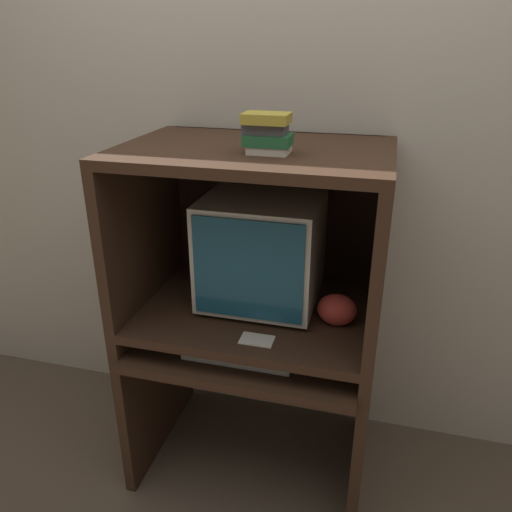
{
  "coord_description": "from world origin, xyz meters",
  "views": [
    {
      "loc": [
        0.43,
        -1.3,
        1.71
      ],
      "look_at": [
        0.0,
        0.32,
        0.97
      ],
      "focal_mm": 35.0,
      "sensor_mm": 36.0,
      "label": 1
    }
  ],
  "objects_px": {
    "mouse": "(315,362)",
    "book_stack": "(267,133)",
    "crt_monitor": "(263,249)",
    "keyboard": "(240,353)",
    "snack_bag": "(337,310)"
  },
  "relations": [
    {
      "from": "mouse",
      "to": "book_stack",
      "type": "height_order",
      "value": "book_stack"
    },
    {
      "from": "crt_monitor",
      "to": "mouse",
      "type": "distance_m",
      "value": 0.46
    },
    {
      "from": "crt_monitor",
      "to": "mouse",
      "type": "xyz_separation_m",
      "value": [
        0.25,
        -0.24,
        -0.31
      ]
    },
    {
      "from": "mouse",
      "to": "snack_bag",
      "type": "bearing_deg",
      "value": 67.05
    },
    {
      "from": "book_stack",
      "to": "keyboard",
      "type": "bearing_deg",
      "value": -130.0
    },
    {
      "from": "keyboard",
      "to": "snack_bag",
      "type": "distance_m",
      "value": 0.39
    },
    {
      "from": "crt_monitor",
      "to": "book_stack",
      "type": "distance_m",
      "value": 0.49
    },
    {
      "from": "keyboard",
      "to": "mouse",
      "type": "xyz_separation_m",
      "value": [
        0.27,
        0.01,
        0.0
      ]
    },
    {
      "from": "crt_monitor",
      "to": "snack_bag",
      "type": "relative_size",
      "value": 3.04
    },
    {
      "from": "keyboard",
      "to": "book_stack",
      "type": "relative_size",
      "value": 2.64
    },
    {
      "from": "keyboard",
      "to": "crt_monitor",
      "type": "bearing_deg",
      "value": 84.98
    },
    {
      "from": "mouse",
      "to": "book_stack",
      "type": "distance_m",
      "value": 0.8
    },
    {
      "from": "mouse",
      "to": "book_stack",
      "type": "bearing_deg",
      "value": 158.59
    },
    {
      "from": "keyboard",
      "to": "mouse",
      "type": "height_order",
      "value": "mouse"
    },
    {
      "from": "mouse",
      "to": "snack_bag",
      "type": "relative_size",
      "value": 0.48
    }
  ]
}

